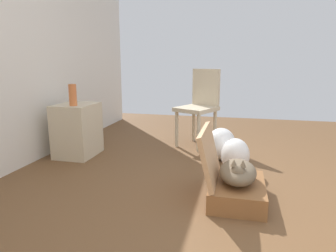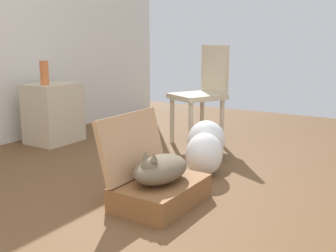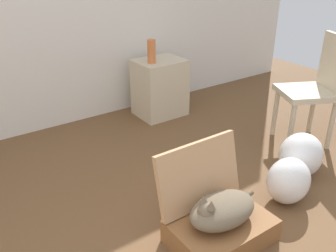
# 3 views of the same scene
# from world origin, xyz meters

# --- Properties ---
(suitcase_base) EXTENTS (0.60, 0.42, 0.15)m
(suitcase_base) POSITION_xyz_m (0.21, 0.04, 0.08)
(suitcase_base) COLOR brown
(suitcase_base) RESTS_ON ground
(suitcase_lid) EXTENTS (0.60, 0.14, 0.41)m
(suitcase_lid) POSITION_xyz_m (0.21, 0.26, 0.36)
(suitcase_lid) COLOR tan
(suitcase_lid) RESTS_ON suitcase_base
(cat) EXTENTS (0.52, 0.28, 0.22)m
(cat) POSITION_xyz_m (0.20, 0.04, 0.24)
(cat) COLOR brown
(cat) RESTS_ON suitcase_base
(plastic_bag_white) EXTENTS (0.32, 0.28, 0.33)m
(plastic_bag_white) POSITION_xyz_m (0.86, 0.07, 0.17)
(plastic_bag_white) COLOR white
(plastic_bag_white) RESTS_ON ground
(plastic_bag_clear) EXTENTS (0.36, 0.32, 0.35)m
(plastic_bag_clear) POSITION_xyz_m (1.21, 0.23, 0.18)
(plastic_bag_clear) COLOR white
(plastic_bag_clear) RESTS_ON ground
(side_table) EXTENTS (0.49, 0.40, 0.60)m
(side_table) POSITION_xyz_m (0.98, 1.85, 0.30)
(side_table) COLOR beige
(side_table) RESTS_ON ground
(vase_tall) EXTENTS (0.08, 0.08, 0.23)m
(vase_tall) POSITION_xyz_m (0.86, 1.80, 0.72)
(vase_tall) COLOR #CC6B38
(vase_tall) RESTS_ON side_table
(chair) EXTENTS (0.60, 0.58, 0.98)m
(chair) POSITION_xyz_m (1.75, 0.55, 0.53)
(chair) COLOR beige
(chair) RESTS_ON ground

